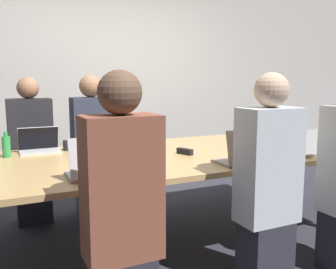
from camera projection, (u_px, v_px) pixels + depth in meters
ground_plane at (167, 238)px, 3.31m from camera, size 24.00×24.00×0.00m
curtain_wall at (103, 79)px, 4.81m from camera, size 12.00×0.06×2.80m
conference_table at (167, 160)px, 3.20m from camera, size 3.41×1.49×0.76m
laptop_far_midleft at (103, 139)px, 3.46m from camera, size 0.31×0.27×0.28m
person_far_midleft at (92, 147)px, 3.87m from camera, size 0.40×0.24×1.44m
cup_far_midleft at (76, 146)px, 3.33m from camera, size 0.08×0.08×0.09m
bottle_far_midleft at (139, 137)px, 3.41m from camera, size 0.07×0.07×0.25m
laptop_near_midright at (241, 154)px, 2.78m from camera, size 0.31×0.26×0.27m
person_near_midright at (268, 184)px, 2.48m from camera, size 0.40×0.24×1.44m
laptop_near_right at (303, 148)px, 3.09m from camera, size 0.35×0.22×0.22m
laptop_near_left at (96, 166)px, 2.41m from camera, size 0.35×0.27×0.27m
person_near_left at (122, 211)px, 1.97m from camera, size 0.40×0.24×1.44m
cup_near_left at (133, 166)px, 2.55m from camera, size 0.08×0.08×0.09m
laptop_far_left at (39, 145)px, 3.26m from camera, size 0.34×0.22×0.22m
person_far_left at (32, 154)px, 3.60m from camera, size 0.40×0.24×1.42m
cup_far_left at (67, 145)px, 3.35m from camera, size 0.08×0.08×0.09m
bottle_far_left at (6, 146)px, 3.04m from camera, size 0.07×0.07×0.21m
stapler at (185, 151)px, 3.17m from camera, size 0.10×0.16×0.05m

